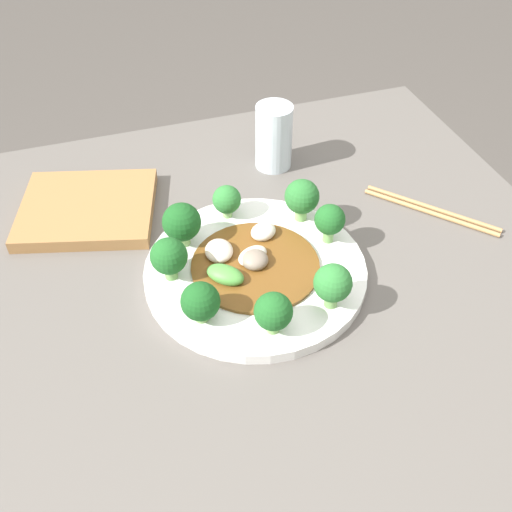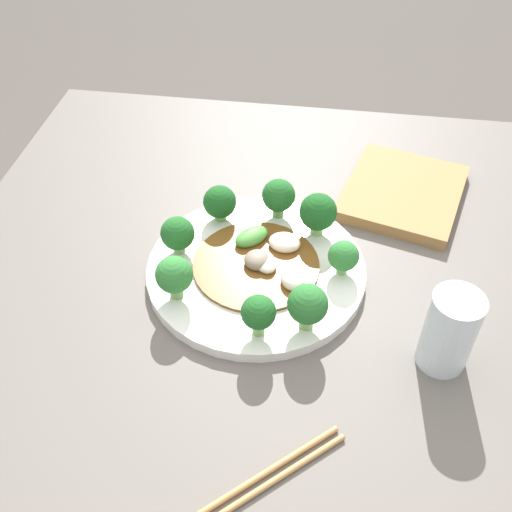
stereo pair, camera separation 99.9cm
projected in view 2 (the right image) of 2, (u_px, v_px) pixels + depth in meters
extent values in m
plane|color=#4C4742|center=(250.00, 499.00, 1.37)|extent=(8.00, 8.00, 0.00)
cube|color=#5B5651|center=(249.00, 413.00, 1.11)|extent=(0.93, 0.88, 0.74)
cylinder|color=white|center=(256.00, 270.00, 0.84)|extent=(0.31, 0.31, 0.02)
cylinder|color=#70A356|center=(258.00, 327.00, 0.74)|extent=(0.02, 0.02, 0.02)
sphere|color=#1E5B23|center=(259.00, 312.00, 0.72)|extent=(0.04, 0.04, 0.04)
cylinder|color=#70A356|center=(176.00, 290.00, 0.79)|extent=(0.02, 0.02, 0.02)
sphere|color=#2D7533|center=(174.00, 275.00, 0.77)|extent=(0.05, 0.05, 0.05)
cylinder|color=#89B76B|center=(342.00, 268.00, 0.82)|extent=(0.01, 0.01, 0.01)
sphere|color=#2D7533|center=(344.00, 256.00, 0.80)|extent=(0.04, 0.04, 0.04)
cylinder|color=#7AAD5B|center=(179.00, 247.00, 0.85)|extent=(0.02, 0.02, 0.01)
sphere|color=#1E5B23|center=(178.00, 233.00, 0.83)|extent=(0.05, 0.05, 0.05)
cylinder|color=#70A356|center=(278.00, 210.00, 0.91)|extent=(0.02, 0.02, 0.02)
sphere|color=#1E5B23|center=(279.00, 195.00, 0.89)|extent=(0.05, 0.05, 0.05)
cylinder|color=#89B76B|center=(317.00, 228.00, 0.88)|extent=(0.02, 0.02, 0.02)
sphere|color=#19511E|center=(318.00, 212.00, 0.86)|extent=(0.05, 0.05, 0.05)
cylinder|color=#7AAD5B|center=(220.00, 215.00, 0.90)|extent=(0.02, 0.02, 0.01)
sphere|color=#19511E|center=(220.00, 202.00, 0.88)|extent=(0.05, 0.05, 0.05)
cylinder|color=#7AAD5B|center=(306.00, 320.00, 0.75)|extent=(0.02, 0.02, 0.02)
sphere|color=#286B2D|center=(308.00, 304.00, 0.73)|extent=(0.05, 0.05, 0.05)
cylinder|color=brown|center=(256.00, 265.00, 0.83)|extent=(0.18, 0.18, 0.00)
ellipsoid|color=silver|center=(264.00, 264.00, 0.82)|extent=(0.05, 0.05, 0.02)
ellipsoid|color=beige|center=(285.00, 242.00, 0.85)|extent=(0.05, 0.05, 0.02)
ellipsoid|color=#4C933D|center=(250.00, 237.00, 0.86)|extent=(0.06, 0.06, 0.02)
ellipsoid|color=silver|center=(293.00, 280.00, 0.80)|extent=(0.05, 0.04, 0.02)
ellipsoid|color=gray|center=(258.00, 258.00, 0.83)|extent=(0.05, 0.05, 0.02)
cylinder|color=silver|center=(449.00, 331.00, 0.70)|extent=(0.06, 0.06, 0.11)
cylinder|color=#AD7F4C|center=(256.00, 479.00, 0.63)|extent=(0.15, 0.17, 0.01)
cylinder|color=#AD7F4C|center=(262.00, 488.00, 0.62)|extent=(0.15, 0.17, 0.01)
cube|color=olive|center=(403.00, 193.00, 0.96)|extent=(0.24, 0.22, 0.02)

